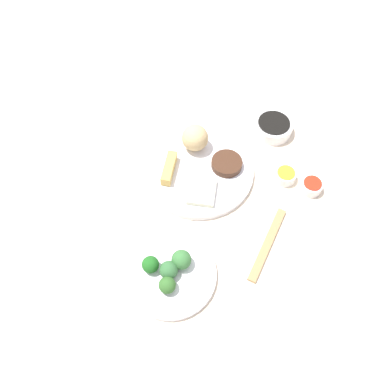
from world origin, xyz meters
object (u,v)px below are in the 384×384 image
at_px(broccoli_plate, 171,274).
at_px(chopsticks_pair, 267,244).
at_px(soy_sauce_bowl, 273,127).
at_px(main_plate, 198,171).
at_px(sauce_ramekin_sweet_and_sour, 311,186).
at_px(sauce_ramekin_hot_mustard, 285,176).

relative_size(broccoli_plate, chopsticks_pair, 1.01).
bearing_deg(broccoli_plate, soy_sauce_bowl, -137.97).
bearing_deg(chopsticks_pair, main_plate, -67.54).
distance_m(sauce_ramekin_sweet_and_sour, chopsticks_pair, 0.20).
bearing_deg(soy_sauce_bowl, broccoli_plate, 42.03).
distance_m(broccoli_plate, chopsticks_pair, 0.24).
bearing_deg(chopsticks_pair, sauce_ramekin_hot_mustard, -124.04).
height_order(soy_sauce_bowl, chopsticks_pair, soy_sauce_bowl).
relative_size(soy_sauce_bowl, sauce_ramekin_hot_mustard, 1.97).
distance_m(broccoli_plate, sauce_ramekin_sweet_and_sour, 0.43).
distance_m(sauce_ramekin_hot_mustard, chopsticks_pair, 0.20).
bearing_deg(sauce_ramekin_hot_mustard, sauce_ramekin_sweet_and_sour, 137.30).
bearing_deg(soy_sauce_bowl, sauce_ramekin_hot_mustard, 79.50).
height_order(main_plate, soy_sauce_bowl, soy_sauce_bowl).
bearing_deg(broccoli_plate, main_plate, -117.73).
relative_size(soy_sauce_bowl, chopsticks_pair, 0.53).
bearing_deg(sauce_ramekin_hot_mustard, chopsticks_pair, 55.96).
bearing_deg(soy_sauce_bowl, sauce_ramekin_sweet_and_sour, 95.90).
height_order(main_plate, broccoli_plate, main_plate).
xyz_separation_m(main_plate, broccoli_plate, (0.14, 0.26, -0.00)).
height_order(broccoli_plate, sauce_ramekin_hot_mustard, sauce_ramekin_hot_mustard).
xyz_separation_m(broccoli_plate, chopsticks_pair, (-0.24, -0.01, -0.00)).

